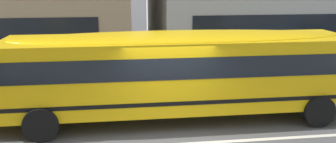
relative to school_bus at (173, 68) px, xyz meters
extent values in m
cube|color=gray|center=(-0.25, 5.76, -1.61)|extent=(120.00, 3.00, 0.01)
cube|color=yellow|center=(0.24, 0.00, -0.10)|extent=(10.40, 2.39, 2.08)
cube|color=black|center=(0.24, 0.00, 0.27)|extent=(9.77, 2.43, 0.60)
cube|color=black|center=(0.24, 0.00, -0.72)|extent=(10.42, 2.42, 0.11)
ellipsoid|color=yellow|center=(0.24, 0.00, 0.93)|extent=(9.98, 2.20, 0.34)
cylinder|color=red|center=(-3.09, 1.36, -0.21)|extent=(0.42, 0.42, 0.03)
cylinder|color=black|center=(-3.72, -1.17, -1.14)|extent=(0.95, 0.27, 0.94)
cylinder|color=black|center=(-3.71, 1.19, -1.14)|extent=(0.95, 0.27, 0.94)
cylinder|color=black|center=(4.18, -1.19, -1.14)|extent=(0.95, 0.27, 0.94)
cylinder|color=black|center=(4.19, 1.17, -1.14)|extent=(0.95, 0.27, 0.94)
cube|color=black|center=(8.87, 7.24, 0.30)|extent=(13.61, 0.04, 1.10)
camera|label=1|loc=(-1.53, -10.49, 2.62)|focal=38.53mm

